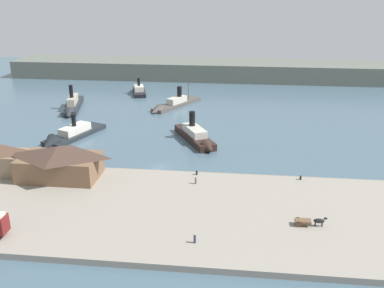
{
  "coord_description": "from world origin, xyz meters",
  "views": [
    {
      "loc": [
        18.82,
        -96.03,
        42.34
      ],
      "look_at": [
        6.46,
        12.48,
        2.0
      ],
      "focal_mm": 40.57,
      "sensor_mm": 36.0,
      "label": 1
    }
  ],
  "objects_px": {
    "horse_cart": "(309,221)",
    "ferry_mid_harbor": "(67,136)",
    "mooring_post_west": "(301,178)",
    "mooring_post_center_west": "(197,173)",
    "ferry_approaching_west": "(197,137)",
    "pedestrian_at_waters_edge": "(195,239)",
    "ferry_near_quay": "(172,105)",
    "pedestrian_walking_west": "(196,181)",
    "ferry_departing_north": "(72,106)",
    "ferry_shed_customs_shed": "(59,162)",
    "ferry_moored_east": "(139,90)"
  },
  "relations": [
    {
      "from": "pedestrian_walking_west",
      "to": "ferry_approaching_west",
      "type": "xyz_separation_m",
      "value": [
        -2.74,
        29.54,
        -0.39
      ]
    },
    {
      "from": "ferry_shed_customs_shed",
      "to": "mooring_post_center_west",
      "type": "relative_size",
      "value": 19.73
    },
    {
      "from": "ferry_shed_customs_shed",
      "to": "ferry_approaching_west",
      "type": "xyz_separation_m",
      "value": [
        28.04,
        29.66,
        -3.44
      ]
    },
    {
      "from": "pedestrian_walking_west",
      "to": "ferry_mid_harbor",
      "type": "bearing_deg",
      "value": 145.74
    },
    {
      "from": "ferry_shed_customs_shed",
      "to": "ferry_approaching_west",
      "type": "height_order",
      "value": "ferry_shed_customs_shed"
    },
    {
      "from": "ferry_mid_harbor",
      "to": "pedestrian_at_waters_edge",
      "type": "bearing_deg",
      "value": -49.87
    },
    {
      "from": "mooring_post_west",
      "to": "horse_cart",
      "type": "bearing_deg",
      "value": -92.72
    },
    {
      "from": "ferry_shed_customs_shed",
      "to": "pedestrian_at_waters_edge",
      "type": "height_order",
      "value": "ferry_shed_customs_shed"
    },
    {
      "from": "ferry_shed_customs_shed",
      "to": "ferry_moored_east",
      "type": "height_order",
      "value": "ferry_shed_customs_shed"
    },
    {
      "from": "pedestrian_walking_west",
      "to": "ferry_departing_north",
      "type": "height_order",
      "value": "ferry_departing_north"
    },
    {
      "from": "ferry_approaching_west",
      "to": "ferry_near_quay",
      "type": "distance_m",
      "value": 37.85
    },
    {
      "from": "ferry_approaching_west",
      "to": "horse_cart",
      "type": "bearing_deg",
      "value": -60.89
    },
    {
      "from": "horse_cart",
      "to": "mooring_post_west",
      "type": "bearing_deg",
      "value": 87.28
    },
    {
      "from": "pedestrian_at_waters_edge",
      "to": "mooring_post_center_west",
      "type": "relative_size",
      "value": 1.92
    },
    {
      "from": "horse_cart",
      "to": "ferry_approaching_west",
      "type": "distance_m",
      "value": 51.18
    },
    {
      "from": "horse_cart",
      "to": "mooring_post_center_west",
      "type": "distance_m",
      "value": 30.08
    },
    {
      "from": "ferry_shed_customs_shed",
      "to": "pedestrian_at_waters_edge",
      "type": "bearing_deg",
      "value": -34.72
    },
    {
      "from": "ferry_shed_customs_shed",
      "to": "ferry_mid_harbor",
      "type": "bearing_deg",
      "value": 108.99
    },
    {
      "from": "ferry_shed_customs_shed",
      "to": "pedestrian_walking_west",
      "type": "distance_m",
      "value": 30.93
    },
    {
      "from": "mooring_post_center_west",
      "to": "ferry_approaching_west",
      "type": "height_order",
      "value": "ferry_approaching_west"
    },
    {
      "from": "mooring_post_west",
      "to": "ferry_departing_north",
      "type": "relative_size",
      "value": 0.03
    },
    {
      "from": "ferry_shed_customs_shed",
      "to": "mooring_post_west",
      "type": "relative_size",
      "value": 19.73
    },
    {
      "from": "ferry_moored_east",
      "to": "ferry_mid_harbor",
      "type": "bearing_deg",
      "value": -97.23
    },
    {
      "from": "horse_cart",
      "to": "mooring_post_center_west",
      "type": "height_order",
      "value": "horse_cart"
    },
    {
      "from": "mooring_post_west",
      "to": "mooring_post_center_west",
      "type": "distance_m",
      "value": 23.4
    },
    {
      "from": "mooring_post_center_west",
      "to": "ferry_departing_north",
      "type": "bearing_deg",
      "value": 133.35
    },
    {
      "from": "ferry_moored_east",
      "to": "ferry_near_quay",
      "type": "height_order",
      "value": "ferry_near_quay"
    },
    {
      "from": "mooring_post_center_west",
      "to": "ferry_approaching_west",
      "type": "xyz_separation_m",
      "value": [
        -2.45,
        24.69,
        -0.07
      ]
    },
    {
      "from": "ferry_shed_customs_shed",
      "to": "mooring_post_center_west",
      "type": "xyz_separation_m",
      "value": [
        30.49,
        4.97,
        -3.37
      ]
    },
    {
      "from": "ferry_shed_customs_shed",
      "to": "pedestrian_at_waters_edge",
      "type": "xyz_separation_m",
      "value": [
        33.05,
        -22.91,
        -3.03
      ]
    },
    {
      "from": "mooring_post_west",
      "to": "mooring_post_center_west",
      "type": "xyz_separation_m",
      "value": [
        -23.4,
        0.05,
        0.0
      ]
    },
    {
      "from": "pedestrian_at_waters_edge",
      "to": "ferry_departing_north",
      "type": "xyz_separation_m",
      "value": [
        -52.82,
        81.12,
        -0.53
      ]
    },
    {
      "from": "mooring_post_center_west",
      "to": "ferry_approaching_west",
      "type": "distance_m",
      "value": 24.81
    },
    {
      "from": "mooring_post_center_west",
      "to": "ferry_near_quay",
      "type": "relative_size",
      "value": 0.04
    },
    {
      "from": "ferry_departing_north",
      "to": "ferry_moored_east",
      "type": "bearing_deg",
      "value": 57.86
    },
    {
      "from": "mooring_post_west",
      "to": "pedestrian_at_waters_edge",
      "type": "bearing_deg",
      "value": -126.82
    },
    {
      "from": "pedestrian_at_waters_edge",
      "to": "ferry_approaching_west",
      "type": "relative_size",
      "value": 0.08
    },
    {
      "from": "pedestrian_at_waters_edge",
      "to": "ferry_mid_harbor",
      "type": "relative_size",
      "value": 0.07
    },
    {
      "from": "horse_cart",
      "to": "ferry_approaching_west",
      "type": "height_order",
      "value": "ferry_approaching_west"
    },
    {
      "from": "ferry_mid_harbor",
      "to": "ferry_departing_north",
      "type": "xyz_separation_m",
      "value": [
        -10.29,
        30.66,
        0.4
      ]
    },
    {
      "from": "ferry_near_quay",
      "to": "ferry_shed_customs_shed",
      "type": "bearing_deg",
      "value": -102.99
    },
    {
      "from": "ferry_shed_customs_shed",
      "to": "mooring_post_center_west",
      "type": "bearing_deg",
      "value": 9.26
    },
    {
      "from": "mooring_post_center_west",
      "to": "ferry_mid_harbor",
      "type": "height_order",
      "value": "ferry_mid_harbor"
    },
    {
      "from": "horse_cart",
      "to": "pedestrian_walking_west",
      "type": "height_order",
      "value": "horse_cart"
    },
    {
      "from": "pedestrian_at_waters_edge",
      "to": "ferry_moored_east",
      "type": "xyz_separation_m",
      "value": [
        -35.07,
        109.38,
        -0.8
      ]
    },
    {
      "from": "pedestrian_walking_west",
      "to": "mooring_post_center_west",
      "type": "distance_m",
      "value": 4.87
    },
    {
      "from": "ferry_moored_east",
      "to": "ferry_approaching_west",
      "type": "xyz_separation_m",
      "value": [
        30.05,
        -56.82,
        0.39
      ]
    },
    {
      "from": "horse_cart",
      "to": "pedestrian_walking_west",
      "type": "xyz_separation_m",
      "value": [
        -22.16,
        15.17,
        -0.15
      ]
    },
    {
      "from": "pedestrian_at_waters_edge",
      "to": "ferry_near_quay",
      "type": "height_order",
      "value": "ferry_near_quay"
    },
    {
      "from": "horse_cart",
      "to": "ferry_mid_harbor",
      "type": "relative_size",
      "value": 0.24
    }
  ]
}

